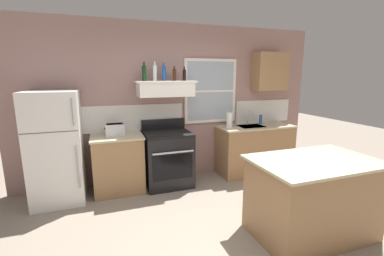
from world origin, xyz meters
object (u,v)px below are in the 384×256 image
stove_range (168,158)px  bottle_balsamic_dark (184,75)px  refrigerator (56,148)px  toaster (115,130)px  dish_soap_bottle (261,119)px  bottle_dark_green_wine (144,73)px  bottle_brown_stout (174,75)px  paper_towel_roll (230,120)px  bottle_clear_tall (155,73)px  bottle_blue_liqueur (164,73)px  kitchen_island (312,197)px

stove_range → bottle_balsamic_dark: bearing=13.5°
refrigerator → stove_range: refrigerator is taller
toaster → dish_soap_bottle: bearing=2.2°
bottle_dark_green_wine → bottle_brown_stout: bottle_dark_green_wine is taller
bottle_balsamic_dark → bottle_brown_stout: bearing=-177.8°
refrigerator → paper_towel_roll: (2.81, 0.06, 0.23)m
bottle_dark_green_wine → bottle_clear_tall: size_ratio=0.97×
toaster → paper_towel_roll: paper_towel_roll is taller
stove_range → bottle_brown_stout: bearing=24.8°
bottle_clear_tall → stove_range: bearing=-38.8°
paper_towel_roll → bottle_brown_stout: bearing=178.0°
bottle_blue_liqueur → paper_towel_roll: 1.43m
refrigerator → bottle_balsamic_dark: bottle_balsamic_dark is taller
bottle_clear_tall → kitchen_island: (1.38, -2.03, -1.42)m
bottle_dark_green_wine → bottle_brown_stout: bearing=-0.8°
toaster → dish_soap_bottle: (2.70, 0.10, -0.01)m
bottle_clear_tall → bottle_balsamic_dark: (0.48, -0.05, -0.03)m
bottle_dark_green_wine → bottle_blue_liqueur: bottle_dark_green_wine is taller
bottle_blue_liqueur → paper_towel_roll: bearing=-3.7°
refrigerator → bottle_clear_tall: bottle_clear_tall is taller
refrigerator → bottle_brown_stout: bottle_brown_stout is taller
bottle_dark_green_wine → toaster: bearing=-174.7°
bottle_dark_green_wine → bottle_blue_liqueur: (0.32, 0.03, -0.00)m
paper_towel_roll → bottle_balsamic_dark: bearing=177.2°
bottle_clear_tall → bottle_balsamic_dark: bearing=-5.6°
bottle_dark_green_wine → kitchen_island: (1.56, -1.99, -1.41)m
stove_range → bottle_balsamic_dark: size_ratio=4.84×
bottle_brown_stout → kitchen_island: (1.07, -1.98, -1.39)m
toaster → stove_range: 0.99m
bottle_dark_green_wine → kitchen_island: bottle_dark_green_wine is taller
dish_soap_bottle → stove_range: bearing=-175.8°
bottle_clear_tall → bottle_brown_stout: bearing=-9.7°
toaster → paper_towel_roll: size_ratio=1.10×
refrigerator → bottle_balsamic_dark: size_ratio=7.21×
dish_soap_bottle → paper_towel_roll: bearing=-172.1°
bottle_balsamic_dark → kitchen_island: bearing=-65.6°
bottle_blue_liqueur → kitchen_island: 2.76m
bottle_blue_liqueur → bottle_brown_stout: (0.16, -0.04, -0.02)m
refrigerator → toaster: 0.85m
bottle_clear_tall → refrigerator: bearing=-174.3°
bottle_blue_liqueur → dish_soap_bottle: size_ratio=1.58×
paper_towel_roll → bottle_dark_green_wine: bearing=178.4°
bottle_balsamic_dark → dish_soap_bottle: (1.56, 0.06, -0.84)m
bottle_clear_tall → bottle_blue_liqueur: bearing=-4.7°
dish_soap_bottle → kitchen_island: dish_soap_bottle is taller
stove_range → bottle_dark_green_wine: bottle_dark_green_wine is taller
toaster → bottle_clear_tall: bearing=7.9°
bottle_dark_green_wine → bottle_brown_stout: (0.48, -0.01, -0.02)m
paper_towel_roll → dish_soap_bottle: paper_towel_roll is taller
stove_range → refrigerator: bearing=-179.2°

